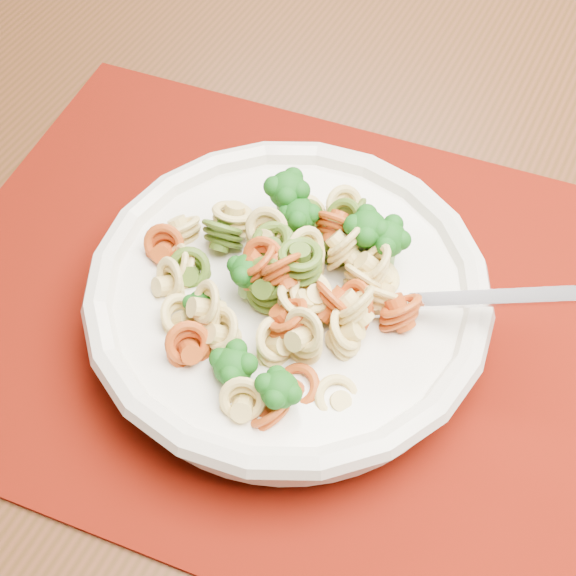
# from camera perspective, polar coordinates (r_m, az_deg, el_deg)

# --- Properties ---
(dining_table) EXTENTS (1.61, 1.28, 0.77)m
(dining_table) POSITION_cam_1_polar(r_m,az_deg,el_deg) (0.69, 2.93, -2.06)
(dining_table) COLOR #512A16
(dining_table) RESTS_ON ground
(placemat) EXTENTS (0.55, 0.47, 0.00)m
(placemat) POSITION_cam_1_polar(r_m,az_deg,el_deg) (0.56, -0.59, -1.30)
(placemat) COLOR #610A04
(placemat) RESTS_ON dining_table
(pasta_bowl) EXTENTS (0.27, 0.27, 0.05)m
(pasta_bowl) POSITION_cam_1_polar(r_m,az_deg,el_deg) (0.53, 0.00, -0.62)
(pasta_bowl) COLOR white
(pasta_bowl) RESTS_ON placemat
(pasta_broccoli_heap) EXTENTS (0.23, 0.23, 0.06)m
(pasta_broccoli_heap) POSITION_cam_1_polar(r_m,az_deg,el_deg) (0.52, -0.00, 0.39)
(pasta_broccoli_heap) COLOR #DBB66C
(pasta_broccoli_heap) RESTS_ON pasta_bowl
(fork) EXTENTS (0.18, 0.03, 0.08)m
(fork) POSITION_cam_1_polar(r_m,az_deg,el_deg) (0.51, 5.88, -1.05)
(fork) COLOR silver
(fork) RESTS_ON pasta_bowl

